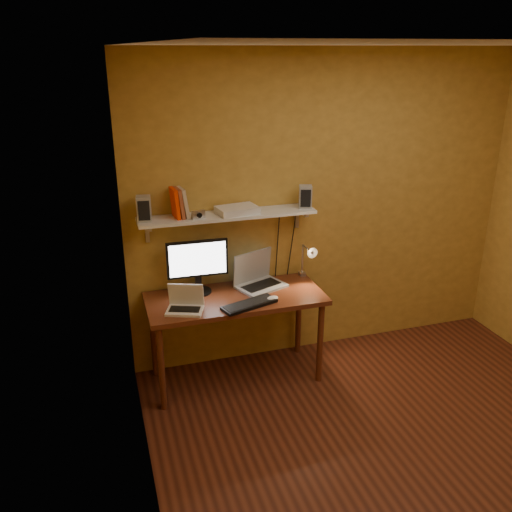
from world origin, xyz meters
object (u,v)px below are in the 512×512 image
object	(u,v)px
desk_lamp	(308,257)
wall_shelf	(228,216)
laptop	(257,277)
netbook	(185,303)
speaker_right	(305,197)
shelf_camera	(198,215)
desk	(236,306)
keyboard	(249,305)
mouse	(272,298)
router	(237,210)
speaker_left	(144,209)
monitor	(198,264)

from	to	relation	value
desk_lamp	wall_shelf	bearing A→B (deg)	174.12
laptop	netbook	xyz separation A→B (m)	(-0.64, -0.27, -0.02)
desk_lamp	speaker_right	size ratio (longest dim) A/B	2.08
laptop	speaker_right	xyz separation A→B (m)	(0.41, 0.02, 0.64)
shelf_camera	desk	bearing A→B (deg)	-27.89
keyboard	mouse	distance (m)	0.20
keyboard	router	xyz separation A→B (m)	(0.02, 0.38, 0.64)
desk	netbook	bearing A→B (deg)	-164.46
desk	speaker_left	xyz separation A→B (m)	(-0.64, 0.19, 0.80)
desk_lamp	shelf_camera	bearing A→B (deg)	179.74
mouse	speaker_right	xyz separation A→B (m)	(0.39, 0.34, 0.70)
desk_lamp	router	world-z (taller)	router
wall_shelf	router	world-z (taller)	router
desk	netbook	size ratio (longest dim) A/B	4.44
netbook	speaker_left	xyz separation A→B (m)	(-0.22, 0.31, 0.66)
desk	router	size ratio (longest dim) A/B	4.49
router	speaker_left	bearing A→B (deg)	179.62
mouse	desk_lamp	world-z (taller)	desk_lamp
desk	router	xyz separation A→B (m)	(0.07, 0.19, 0.74)
desk_lamp	speaker_right	xyz separation A→B (m)	(-0.02, 0.05, 0.51)
speaker_left	speaker_right	distance (m)	1.28
wall_shelf	monitor	size ratio (longest dim) A/B	2.89
keyboard	netbook	bearing A→B (deg)	153.13
shelf_camera	mouse	bearing A→B (deg)	-30.19
wall_shelf	laptop	world-z (taller)	wall_shelf
desk	mouse	distance (m)	0.32
speaker_right	shelf_camera	size ratio (longest dim) A/B	1.65
laptop	speaker_left	xyz separation A→B (m)	(-0.87, 0.04, 0.65)
speaker_left	monitor	bearing A→B (deg)	1.83
desk_lamp	router	xyz separation A→B (m)	(-0.59, 0.06, 0.44)
keyboard	shelf_camera	world-z (taller)	shelf_camera
wall_shelf	shelf_camera	bearing A→B (deg)	-165.43
keyboard	router	size ratio (longest dim) A/B	1.40
monitor	laptop	size ratio (longest dim) A/B	1.08
keyboard	speaker_right	distance (m)	0.99
laptop	router	bearing A→B (deg)	145.21
keyboard	laptop	bearing A→B (deg)	46.36
laptop	desk	bearing A→B (deg)	-167.68
keyboard	shelf_camera	size ratio (longest dim) A/B	3.98
netbook	shelf_camera	size ratio (longest dim) A/B	2.88
mouse	wall_shelf	bearing A→B (deg)	106.91
router	keyboard	bearing A→B (deg)	-92.67
keyboard	monitor	bearing A→B (deg)	114.33
router	speaker_right	bearing A→B (deg)	-1.30
laptop	router	distance (m)	0.60
netbook	monitor	bearing A→B (deg)	81.47
speaker_right	shelf_camera	world-z (taller)	speaker_right
router	mouse	bearing A→B (deg)	-62.72
wall_shelf	mouse	bearing A→B (deg)	-54.38
desk_lamp	shelf_camera	world-z (taller)	shelf_camera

